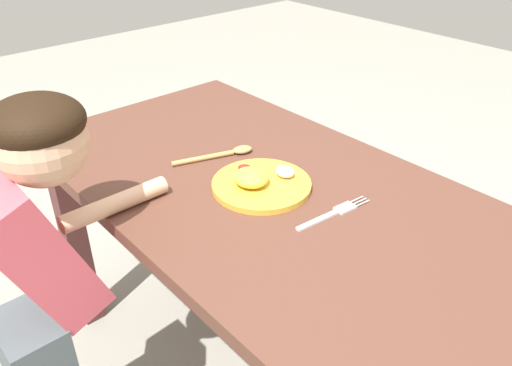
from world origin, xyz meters
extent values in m
cube|color=#553226|center=(0.00, 0.00, 0.70)|extent=(1.39, 0.73, 0.04)
cube|color=#4E2825|center=(-0.62, -0.29, 0.34)|extent=(0.07, 0.07, 0.68)
cube|color=#4E2825|center=(-0.62, 0.29, 0.34)|extent=(0.07, 0.07, 0.68)
cylinder|color=gold|center=(-0.02, -0.02, 0.72)|extent=(0.24, 0.24, 0.01)
ellipsoid|color=yellow|center=(-0.03, -0.04, 0.75)|extent=(0.09, 0.08, 0.04)
ellipsoid|color=red|center=(-0.09, -0.01, 0.74)|extent=(0.04, 0.04, 0.02)
ellipsoid|color=white|center=(0.00, 0.05, 0.74)|extent=(0.05, 0.04, 0.03)
cube|color=silver|center=(0.17, -0.02, 0.72)|extent=(0.02, 0.12, 0.01)
cube|color=silver|center=(0.18, 0.06, 0.72)|extent=(0.03, 0.05, 0.01)
cylinder|color=silver|center=(0.20, 0.11, 0.72)|extent=(0.01, 0.04, 0.00)
cylinder|color=silver|center=(0.18, 0.11, 0.72)|extent=(0.01, 0.04, 0.00)
cylinder|color=silver|center=(0.17, 0.11, 0.72)|extent=(0.01, 0.04, 0.00)
cylinder|color=tan|center=(-0.22, -0.04, 0.72)|extent=(0.07, 0.17, 0.01)
ellipsoid|color=tan|center=(-0.19, 0.07, 0.72)|extent=(0.05, 0.06, 0.02)
cube|color=#CC4C59|center=(-0.16, -0.52, 0.69)|extent=(0.17, 0.24, 0.36)
sphere|color=#D8A884|center=(-0.16, -0.46, 0.94)|extent=(0.18, 0.18, 0.18)
ellipsoid|color=black|center=(-0.16, -0.46, 0.98)|extent=(0.19, 0.19, 0.10)
cylinder|color=#D8A884|center=(-0.16, -0.33, 0.74)|extent=(0.04, 0.26, 0.04)
camera|label=1|loc=(0.77, -0.73, 1.38)|focal=35.92mm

